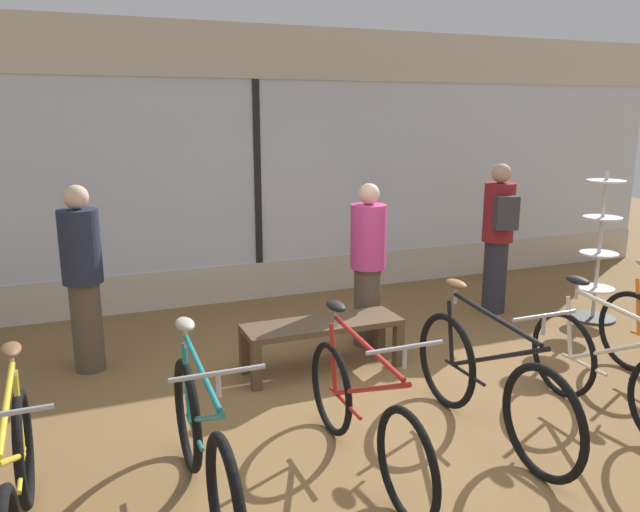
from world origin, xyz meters
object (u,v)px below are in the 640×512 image
bicycle_center_right (488,383)px  customer_near_rack (368,262)px  bicycle_center_left (363,415)px  bicycle_far_left (17,491)px  bicycle_left (203,448)px  customer_mid_floor (498,234)px  bicycle_right (611,372)px  accessory_rack (598,260)px  display_bench (323,330)px  customer_by_window (83,276)px

bicycle_center_right → customer_near_rack: bearing=89.4°
bicycle_center_right → bicycle_center_left: bearing=-177.2°
bicycle_far_left → bicycle_left: bearing=1.7°
bicycle_left → customer_mid_floor: size_ratio=1.03×
bicycle_right → customer_near_rack: (-0.94, 2.09, 0.44)m
accessory_rack → display_bench: accessory_rack is taller
bicycle_center_right → bicycle_right: (0.96, -0.15, -0.01)m
customer_mid_floor → accessory_rack: bearing=-35.9°
bicycle_center_right → customer_near_rack: 1.98m
accessory_rack → bicycle_center_right: bearing=-147.9°
bicycle_center_right → customer_near_rack: (0.02, 1.93, 0.42)m
accessory_rack → customer_by_window: size_ratio=0.99×
bicycle_right → display_bench: (-1.58, 1.67, -0.03)m
customer_near_rack → bicycle_left: bearing=-134.8°
bicycle_center_right → customer_by_window: customer_by_window is taller
bicycle_center_left → customer_by_window: customer_by_window is taller
customer_near_rack → accessory_rack: bearing=-5.4°
bicycle_left → customer_near_rack: (2.02, 2.04, 0.43)m
bicycle_far_left → customer_mid_floor: size_ratio=1.02×
bicycle_center_left → bicycle_right: bearing=-3.1°
bicycle_center_left → customer_by_window: size_ratio=1.05×
bicycle_center_left → customer_near_rack: size_ratio=1.09×
bicycle_left → bicycle_far_left: bearing=-178.3°
display_bench → customer_near_rack: 0.89m
bicycle_far_left → bicycle_right: bearing=-0.3°
customer_mid_floor → bicycle_right: bearing=-109.2°
bicycle_right → customer_mid_floor: size_ratio=1.00×
customer_near_rack → customer_mid_floor: customer_mid_floor is taller
bicycle_left → bicycle_right: 2.96m
accessory_rack → bicycle_far_left: bearing=-162.1°
bicycle_left → bicycle_right: (2.96, -0.05, -0.00)m
bicycle_left → customer_mid_floor: 4.54m
display_bench → customer_mid_floor: 2.62m
bicycle_center_left → customer_mid_floor: customer_mid_floor is taller
bicycle_left → bicycle_right: bearing=-1.0°
bicycle_left → bicycle_center_right: bearing=3.0°
bicycle_center_left → display_bench: bicycle_center_left is taller
bicycle_center_left → bicycle_center_right: (0.98, 0.05, 0.03)m
bicycle_right → bicycle_center_right: bearing=170.9°
bicycle_far_left → bicycle_center_right: bearing=2.6°
bicycle_far_left → customer_near_rack: size_ratio=1.09×
bicycle_left → customer_near_rack: 2.90m
display_bench → customer_mid_floor: (2.44, 0.79, 0.54)m
bicycle_far_left → customer_near_rack: 3.64m
bicycle_center_left → bicycle_right: size_ratio=1.03×
accessory_rack → customer_near_rack: bearing=174.6°
accessory_rack → bicycle_center_left: bearing=-154.7°
bicycle_center_left → customer_mid_floor: 3.69m
bicycle_left → display_bench: 2.13m
bicycle_center_left → accessory_rack: (3.66, 1.73, 0.29)m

